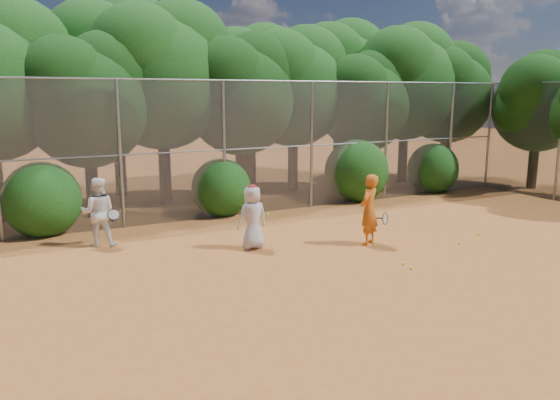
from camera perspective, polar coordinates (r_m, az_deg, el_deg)
ground at (r=11.92m, az=10.00°, el=-6.81°), size 80.00×80.00×0.00m
fence_back at (r=16.51m, az=-3.01°, el=5.59°), size 20.05×0.09×4.03m
fence_side at (r=20.85m, az=27.19°, el=5.53°), size 0.09×6.09×4.03m
tree_2 at (r=16.93m, az=-19.45°, el=10.32°), size 3.99×3.47×5.47m
tree_3 at (r=18.48m, az=-12.20°, el=13.22°), size 4.89×4.26×6.70m
tree_4 at (r=18.75m, az=-4.11°, el=11.45°), size 4.19×3.64×5.73m
tree_5 at (r=20.59m, az=1.48°, el=12.25°), size 4.51×3.92×6.17m
tree_6 at (r=21.11m, az=8.85°, el=10.52°), size 3.86×3.36×5.29m
tree_7 at (r=23.16m, az=13.09°, el=12.41°), size 4.77×4.14×6.53m
tree_8 at (r=24.28m, az=17.15°, el=11.04°), size 4.25×3.70×5.82m
tree_10 at (r=20.39m, az=-16.75°, el=13.44°), size 5.15×4.48×7.06m
tree_11 at (r=21.56m, az=-3.03°, el=12.49°), size 4.64×4.03×6.35m
tree_12 at (r=24.33m, az=6.26°, el=13.10°), size 5.02×4.37×6.88m
tree_13 at (r=23.16m, az=25.44°, el=9.63°), size 3.86×3.36×5.29m
bush_0 at (r=15.46m, az=-23.64°, el=0.36°), size 2.00×2.00×2.00m
bush_1 at (r=16.58m, az=-6.17°, el=1.55°), size 1.80×1.80×1.80m
bush_2 at (r=18.96m, az=8.00°, el=3.31°), size 2.20×2.20×2.20m
bush_3 at (r=21.21m, az=15.69°, el=3.41°), size 1.90×1.90×1.90m
player_yellow at (r=13.34m, az=9.27°, el=-1.02°), size 0.87×0.67×1.73m
player_teen at (r=12.85m, az=-2.89°, el=-1.79°), size 0.76×0.51×1.54m
player_white at (r=13.78m, az=-18.46°, el=-1.20°), size 0.96×0.85×1.66m
ball_0 at (r=14.05m, az=18.23°, el=-4.30°), size 0.07×0.07×0.07m
ball_1 at (r=17.52m, az=14.02°, el=-1.09°), size 0.07×0.07×0.07m
ball_2 at (r=11.81m, az=13.56°, el=-6.95°), size 0.07×0.07×0.07m
ball_3 at (r=15.08m, az=20.01°, el=-3.39°), size 0.07×0.07×0.07m
ball_4 at (r=13.63m, az=9.71°, el=-4.37°), size 0.07×0.07×0.07m
ball_5 at (r=16.84m, az=11.09°, el=-1.45°), size 0.07×0.07×0.07m
ball_6 at (r=12.10m, az=12.75°, el=-6.47°), size 0.07×0.07×0.07m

